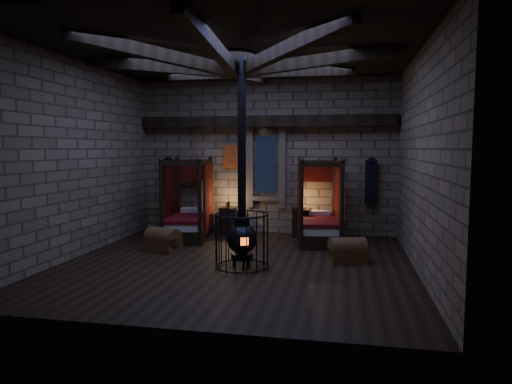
% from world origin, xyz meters
% --- Properties ---
extents(room, '(7.02, 7.02, 4.29)m').
position_xyz_m(room, '(-0.00, 0.09, 3.74)').
color(room, black).
rests_on(room, ground).
extents(bed_left, '(1.29, 2.06, 2.02)m').
position_xyz_m(bed_left, '(-1.83, 2.30, 0.50)').
color(bed_left, black).
rests_on(bed_left, ground).
extents(bed_right, '(1.23, 2.03, 2.01)m').
position_xyz_m(bed_right, '(1.51, 2.43, 0.50)').
color(bed_right, black).
rests_on(bed_right, ground).
extents(trunk_left, '(0.86, 0.70, 0.55)m').
position_xyz_m(trunk_left, '(-1.89, 0.70, 0.24)').
color(trunk_left, brown).
rests_on(trunk_left, ground).
extents(trunk_right, '(0.82, 0.65, 0.53)m').
position_xyz_m(trunk_right, '(2.21, 0.46, 0.24)').
color(trunk_right, brown).
rests_on(trunk_right, ground).
extents(nightstand_left, '(0.48, 0.46, 0.90)m').
position_xyz_m(nightstand_left, '(-0.97, 3.01, 0.38)').
color(nightstand_left, black).
rests_on(nightstand_left, ground).
extents(nightstand_right, '(0.48, 0.46, 0.81)m').
position_xyz_m(nightstand_right, '(1.03, 3.00, 0.38)').
color(nightstand_right, black).
rests_on(nightstand_right, ground).
extents(stove, '(1.05, 1.05, 4.05)m').
position_xyz_m(stove, '(0.19, -0.37, 0.64)').
color(stove, black).
rests_on(stove, ground).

